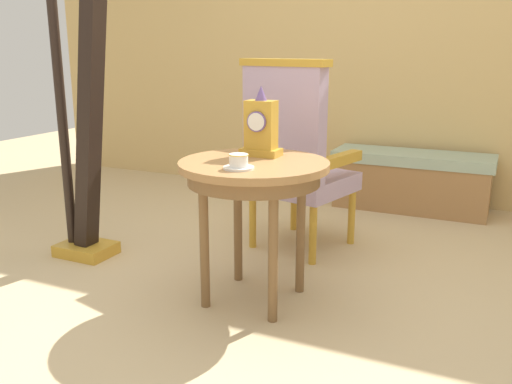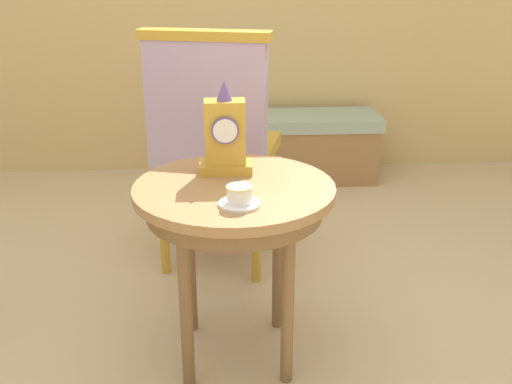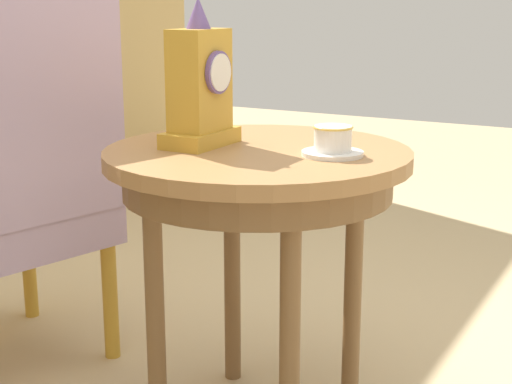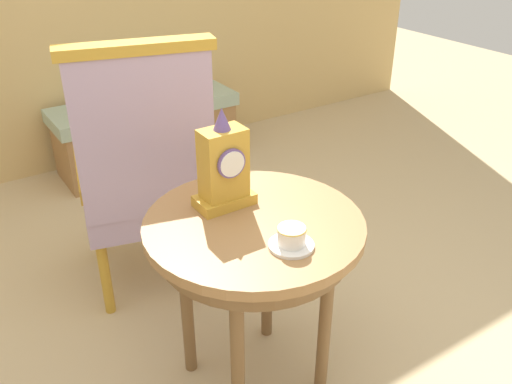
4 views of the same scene
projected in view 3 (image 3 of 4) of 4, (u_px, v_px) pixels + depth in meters
The scene contains 4 objects.
side_table at pixel (257, 184), 1.78m from camera, with size 0.70×0.70×0.69m.
teacup_left at pixel (333, 142), 1.68m from camera, with size 0.13×0.13×0.07m.
mantel_clock at pixel (200, 87), 1.77m from camera, with size 0.19×0.11×0.34m.
armchair at pixel (9, 165), 2.06m from camera, with size 0.65×0.65×1.14m.
Camera 3 is at (-1.42, -0.81, 1.02)m, focal length 54.56 mm.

